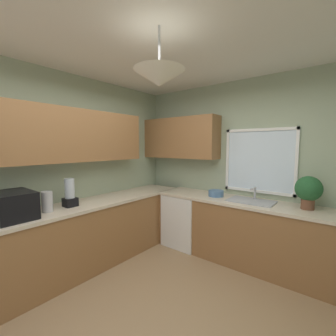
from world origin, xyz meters
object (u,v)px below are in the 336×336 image
microwave (13,205)px  potted_plant (308,190)px  bowl (216,193)px  blender_appliance (70,194)px  kettle (47,202)px  dishwasher (186,219)px  sink_assembly (251,201)px

microwave → potted_plant: 3.37m
bowl → blender_appliance: (-1.19, -1.69, 0.12)m
kettle → bowl: 2.30m
potted_plant → blender_appliance: size_ratio=1.13×
dishwasher → potted_plant: (1.73, 0.08, 0.71)m
dishwasher → blender_appliance: 1.90m
bowl → blender_appliance: bearing=-125.2°
potted_plant → blender_appliance: bearing=-144.0°
microwave → blender_appliance: (0.00, 0.63, 0.02)m
blender_appliance → dishwasher: bearing=68.3°
kettle → bowl: kettle is taller
kettle → potted_plant: (2.37, 2.03, 0.12)m
microwave → sink_assembly: size_ratio=0.79×
microwave → blender_appliance: 0.63m
sink_assembly → potted_plant: (0.67, 0.04, 0.23)m
kettle → bowl: size_ratio=1.07×
sink_assembly → kettle: bearing=-130.7°
dishwasher → kettle: size_ratio=3.50×
kettle → microwave: bearing=-93.4°
kettle → blender_appliance: 0.29m
dishwasher → microwave: 2.46m
kettle → dishwasher: bearing=71.8°
potted_plant → microwave: bearing=-135.3°
kettle → blender_appliance: bearing=94.0°
blender_appliance → microwave: bearing=-90.0°
kettle → blender_appliance: blender_appliance is taller
microwave → bowl: (1.19, 2.32, -0.10)m
potted_plant → bowl: potted_plant is taller
dishwasher → kettle: 2.14m
microwave → sink_assembly: bearing=53.4°
blender_appliance → potted_plant: bearing=36.0°
microwave → bowl: microwave is taller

